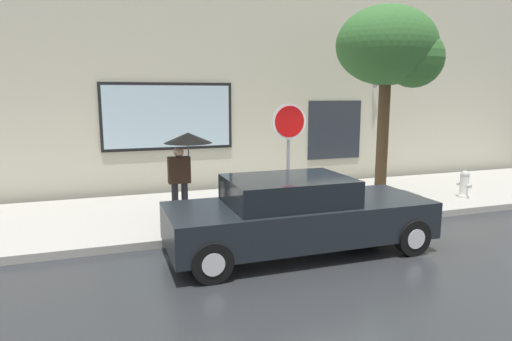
{
  "coord_description": "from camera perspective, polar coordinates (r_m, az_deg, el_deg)",
  "views": [
    {
      "loc": [
        -4.34,
        -6.87,
        2.78
      ],
      "look_at": [
        -1.35,
        1.8,
        1.2
      ],
      "focal_mm": 30.95,
      "sensor_mm": 36.0,
      "label": 1
    }
  ],
  "objects": [
    {
      "name": "street_tree",
      "position": [
        11.26,
        17.22,
        14.67
      ],
      "size": [
        2.48,
        2.11,
        4.71
      ],
      "color": "#4C3823",
      "rests_on": "sidewalk"
    },
    {
      "name": "sidewalk",
      "position": [
        11.12,
        4.6,
        -4.34
      ],
      "size": [
        20.0,
        4.0,
        0.15
      ],
      "primitive_type": "cube",
      "color": "#A3A099",
      "rests_on": "ground"
    },
    {
      "name": "ground_plane",
      "position": [
        8.59,
        12.73,
        -9.36
      ],
      "size": [
        60.0,
        60.0,
        0.0
      ],
      "primitive_type": "plane",
      "color": "#282B2D"
    },
    {
      "name": "pedestrian_with_umbrella",
      "position": [
        9.38,
        -9.11,
        2.64
      ],
      "size": [
        1.02,
        1.02,
        1.85
      ],
      "color": "black",
      "rests_on": "sidewalk"
    },
    {
      "name": "parked_car",
      "position": [
        7.87,
        5.39,
        -5.75
      ],
      "size": [
        4.69,
        1.82,
        1.37
      ],
      "color": "black",
      "rests_on": "ground"
    },
    {
      "name": "building_facade",
      "position": [
        13.12,
        0.26,
        12.85
      ],
      "size": [
        20.0,
        0.67,
        7.0
      ],
      "color": "beige",
      "rests_on": "ground"
    },
    {
      "name": "fire_hydrant",
      "position": [
        12.63,
        25.32,
        -1.62
      ],
      "size": [
        0.3,
        0.44,
        0.7
      ],
      "color": "white",
      "rests_on": "sidewalk"
    },
    {
      "name": "stop_sign",
      "position": [
        9.38,
        4.28,
        4.25
      ],
      "size": [
        0.76,
        0.1,
        2.45
      ],
      "color": "gray",
      "rests_on": "sidewalk"
    }
  ]
}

